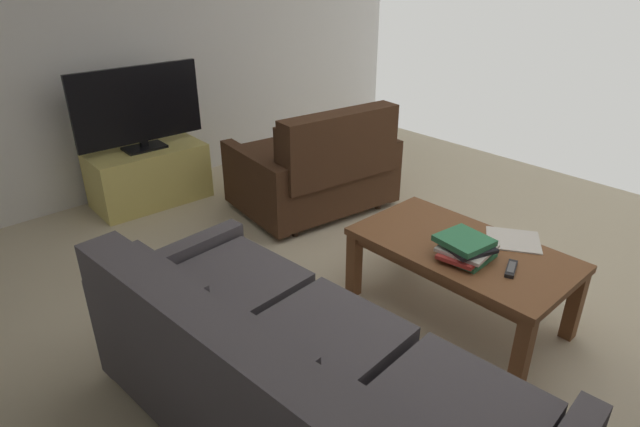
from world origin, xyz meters
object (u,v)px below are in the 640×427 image
loveseat_near (317,168)px  book_stack (466,248)px  tv_stand (149,175)px  tv_remote (511,269)px  flat_tv (138,107)px  coffee_table (461,256)px  sofa_main (294,386)px  loose_magazine (513,240)px

loveseat_near → book_stack: loveseat_near is taller
loveseat_near → tv_stand: size_ratio=1.38×
tv_stand → tv_remote: (-2.94, -0.51, 0.23)m
flat_tv → tv_remote: 3.00m
coffee_table → flat_tv: bearing=11.7°
loveseat_near → coffee_table: bearing=166.6°
coffee_table → sofa_main: bearing=93.6°
tv_remote → tv_stand: bearing=9.8°
tv_remote → loveseat_near: bearing=-12.4°
coffee_table → flat_tv: 2.72m
sofa_main → loose_magazine: 1.53m
sofa_main → coffee_table: sofa_main is taller
loveseat_near → tv_stand: 1.40m
loveseat_near → flat_tv: (1.05, 0.92, 0.45)m
coffee_table → loose_magazine: size_ratio=4.13×
loveseat_near → coffee_table: 1.62m
sofa_main → flat_tv: bearing=-15.0°
flat_tv → book_stack: bearing=-170.6°
coffee_table → tv_stand: 2.69m
book_stack → tv_remote: size_ratio=1.98×
loveseat_near → coffee_table: (-1.58, 0.38, 0.03)m
loveseat_near → book_stack: 1.73m
coffee_table → book_stack: book_stack is taller
coffee_table → tv_remote: 0.32m
sofa_main → tv_stand: 2.81m
loveseat_near → tv_stand: (1.05, 0.92, -0.12)m
sofa_main → flat_tv: size_ratio=1.98×
coffee_table → flat_tv: flat_tv is taller
coffee_table → book_stack: 0.17m
tv_stand → loose_magazine: size_ratio=3.26×
sofa_main → tv_stand: sofa_main is taller
loose_magazine → loveseat_near: bearing=53.3°
coffee_table → loose_magazine: 0.31m
loveseat_near → tv_remote: loveseat_near is taller
tv_remote → loose_magazine: (0.15, -0.29, -0.01)m
tv_stand → sofa_main: bearing=165.0°
tv_stand → flat_tv: (-0.00, 0.00, 0.57)m
sofa_main → flat_tv: 2.84m
sofa_main → tv_remote: bearing=-100.3°
flat_tv → book_stack: size_ratio=3.13×
loveseat_near → flat_tv: 1.47m
sofa_main → coffee_table: size_ratio=1.73×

